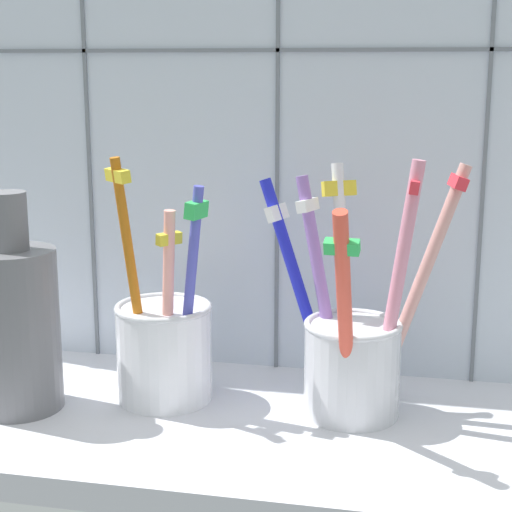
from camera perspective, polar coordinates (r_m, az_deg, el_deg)
counter_slab at (r=61.06cm, az=-0.50°, el=-12.04°), size 64.00×22.00×2.00cm
tile_wall_back at (r=67.23cm, az=1.66°, el=9.29°), size 64.00×2.20×45.00cm
toothbrush_cup_left at (r=62.99cm, az=-6.34°, el=-6.14°), size 7.54×7.38×18.69cm
toothbrush_cup_right at (r=60.27cm, az=6.67°, el=-6.37°), size 15.45×11.82×18.76cm
ceramic_vase at (r=62.98cm, az=-16.25°, el=-4.49°), size 6.42×6.42×16.17cm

